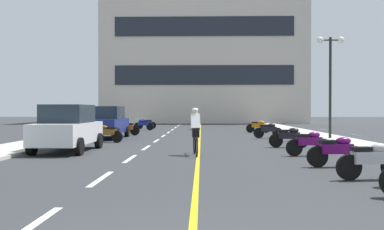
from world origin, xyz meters
name	(u,v)px	position (x,y,z in m)	size (l,w,h in m)	color
ground_plane	(195,137)	(0.00, 21.00, 0.00)	(140.00, 140.00, 0.00)	#2D3033
curb_left	(89,133)	(-7.20, 24.00, 0.06)	(2.40, 72.00, 0.12)	#B7B2A8
curb_right	(305,133)	(7.20, 24.00, 0.06)	(2.40, 72.00, 0.12)	#B7B2A8
lane_dash_0	(32,226)	(-2.00, 2.00, 0.00)	(0.14, 2.20, 0.01)	silver
lane_dash_1	(101,179)	(-2.00, 6.00, 0.00)	(0.14, 2.20, 0.01)	silver
lane_dash_2	(130,159)	(-2.00, 10.00, 0.00)	(0.14, 2.20, 0.01)	silver
lane_dash_3	(146,148)	(-2.00, 14.00, 0.00)	(0.14, 2.20, 0.01)	silver
lane_dash_4	(156,141)	(-2.00, 18.00, 0.00)	(0.14, 2.20, 0.01)	silver
lane_dash_5	(163,136)	(-2.00, 22.00, 0.00)	(0.14, 2.20, 0.01)	silver
lane_dash_6	(169,132)	(-2.00, 26.00, 0.00)	(0.14, 2.20, 0.01)	silver
lane_dash_7	(172,130)	(-2.00, 30.00, 0.00)	(0.14, 2.20, 0.01)	silver
lane_dash_8	(176,128)	(-2.00, 34.00, 0.00)	(0.14, 2.20, 0.01)	silver
lane_dash_9	(178,126)	(-2.00, 38.00, 0.00)	(0.14, 2.20, 0.01)	silver
lane_dash_10	(180,124)	(-2.00, 42.00, 0.00)	(0.14, 2.20, 0.01)	silver
lane_dash_11	(182,123)	(-2.00, 46.00, 0.00)	(0.14, 2.20, 0.01)	silver
centre_line_yellow	(200,134)	(0.25, 24.00, 0.00)	(0.12, 66.00, 0.01)	gold
office_building	(204,49)	(0.64, 49.94, 9.47)	(24.87, 9.99, 18.94)	beige
street_lamp_mid	(330,64)	(7.23, 18.66, 4.04)	(1.46, 0.36, 5.40)	black
parked_car_near	(68,128)	(-4.83, 12.35, 0.92)	(1.93, 4.20, 1.82)	black
parked_car_mid	(108,122)	(-4.96, 19.73, 0.92)	(1.94, 4.21, 1.82)	black
motorcycle_1	(372,160)	(4.31, 5.99, 0.47)	(1.70, 0.60, 0.92)	black
motorcycle_2	(337,150)	(4.20, 8.13, 0.47)	(1.70, 0.60, 0.92)	black
motorcycle_3	(309,142)	(4.16, 11.01, 0.47)	(1.68, 0.66, 0.92)	black
motorcycle_4	(289,137)	(4.13, 14.21, 0.47)	(1.70, 0.60, 0.92)	black
motorcycle_5	(107,133)	(-4.35, 16.91, 0.47)	(1.64, 0.79, 0.92)	black
motorcycle_6	(268,130)	(4.19, 20.17, 0.47)	(1.70, 0.60, 0.92)	black
motorcycle_7	(126,128)	(-4.42, 22.49, 0.47)	(1.70, 0.60, 0.92)	black
motorcycle_8	(258,126)	(4.38, 25.80, 0.47)	(1.70, 0.60, 0.92)	black
motorcycle_9	(143,124)	(-4.25, 29.20, 0.47)	(1.66, 0.72, 0.92)	black
motorcycle_10	(146,123)	(-4.34, 31.29, 0.47)	(1.66, 0.72, 0.92)	black
cyclist_rider	(195,130)	(0.15, 11.16, 0.89)	(0.43, 1.77, 1.71)	black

